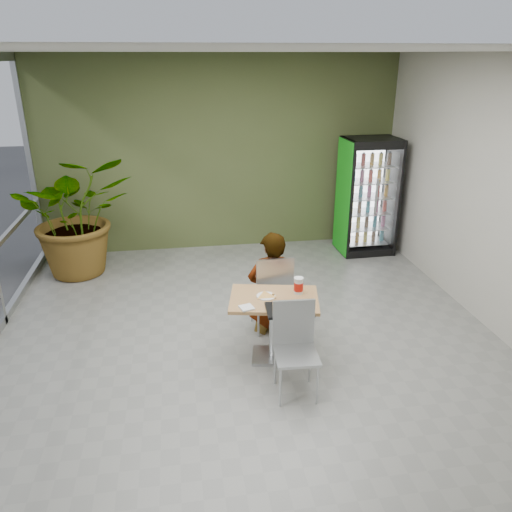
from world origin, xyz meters
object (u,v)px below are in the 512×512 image
object	(u,v)px
chair_near	(295,340)
cafeteria_tray	(289,310)
dining_table	(274,316)
seated_woman	(271,294)
soda_cup	(299,286)
beverage_fridge	(368,197)
chair_far	(273,288)
potted_plant	(77,215)

from	to	relation	value
chair_near	cafeteria_tray	size ratio (longest dim) A/B	2.04
dining_table	seated_woman	size ratio (longest dim) A/B	0.67
dining_table	soda_cup	bearing A→B (deg)	13.71
soda_cup	seated_woman	bearing A→B (deg)	109.56
dining_table	beverage_fridge	bearing A→B (deg)	54.05
chair_far	chair_near	distance (m)	1.13
chair_near	seated_woman	distance (m)	1.19
dining_table	cafeteria_tray	distance (m)	0.40
dining_table	beverage_fridge	xyz separation A→B (m)	(2.17, 2.99, 0.43)
potted_plant	chair_near	bearing A→B (deg)	-52.78
seated_woman	beverage_fridge	xyz separation A→B (m)	(2.08, 2.37, 0.48)
seated_woman	soda_cup	bearing A→B (deg)	105.81
beverage_fridge	potted_plant	size ratio (longest dim) A/B	1.04
chair_far	potted_plant	distance (m)	3.44
dining_table	soda_cup	distance (m)	0.42
soda_cup	cafeteria_tray	distance (m)	0.43
chair_near	soda_cup	distance (m)	0.72
dining_table	chair_near	xyz separation A→B (m)	(0.10, -0.57, 0.02)
chair_near	beverage_fridge	world-z (taller)	beverage_fridge
dining_table	chair_near	size ratio (longest dim) A/B	1.11
beverage_fridge	chair_near	bearing A→B (deg)	-121.64
potted_plant	dining_table	bearing A→B (deg)	-48.77
soda_cup	cafeteria_tray	world-z (taller)	soda_cup
dining_table	soda_cup	size ratio (longest dim) A/B	5.70
seated_woman	cafeteria_tray	size ratio (longest dim) A/B	3.38
cafeteria_tray	dining_table	bearing A→B (deg)	107.18
dining_table	cafeteria_tray	xyz separation A→B (m)	(0.10, -0.31, 0.23)
dining_table	cafeteria_tray	world-z (taller)	cafeteria_tray
cafeteria_tray	potted_plant	bearing A→B (deg)	129.36
chair_near	potted_plant	size ratio (longest dim) A/B	0.51
chair_near	soda_cup	size ratio (longest dim) A/B	5.15
seated_woman	cafeteria_tray	distance (m)	0.97
chair_far	chair_near	world-z (taller)	chair_far
soda_cup	cafeteria_tray	size ratio (longest dim) A/B	0.40
chair_near	cafeteria_tray	xyz separation A→B (m)	(-0.00, 0.26, 0.21)
dining_table	cafeteria_tray	bearing A→B (deg)	-72.82
cafeteria_tray	beverage_fridge	bearing A→B (deg)	57.87
cafeteria_tray	beverage_fridge	distance (m)	3.90
dining_table	potted_plant	bearing A→B (deg)	131.23
chair_far	cafeteria_tray	xyz separation A→B (m)	(0.00, -0.87, 0.17)
seated_woman	potted_plant	world-z (taller)	potted_plant
chair_far	seated_woman	size ratio (longest dim) A/B	0.64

